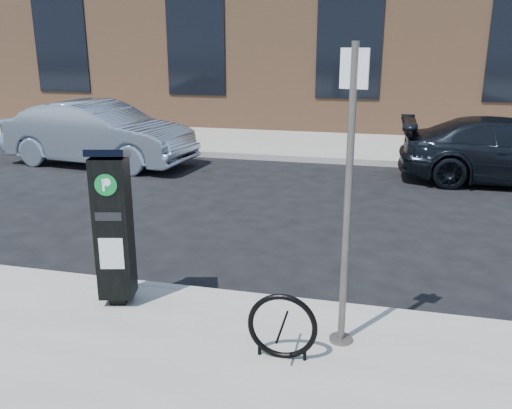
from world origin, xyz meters
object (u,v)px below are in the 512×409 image
(bike_rack, at_px, (282,327))
(car_silver, at_px, (99,134))
(parking_kiosk, at_px, (113,225))
(sign_pole, at_px, (348,204))

(bike_rack, xyz_separation_m, car_silver, (-6.18, 7.69, 0.32))
(parking_kiosk, bearing_deg, car_silver, 106.75)
(bike_rack, bearing_deg, parking_kiosk, 160.63)
(parking_kiosk, relative_size, sign_pole, 0.63)
(parking_kiosk, xyz_separation_m, sign_pole, (2.52, -0.24, 0.49))
(parking_kiosk, height_order, sign_pole, sign_pole)
(parking_kiosk, relative_size, car_silver, 0.37)
(sign_pole, bearing_deg, parking_kiosk, -173.57)
(parking_kiosk, bearing_deg, sign_pole, -19.36)
(bike_rack, distance_m, car_silver, 9.87)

